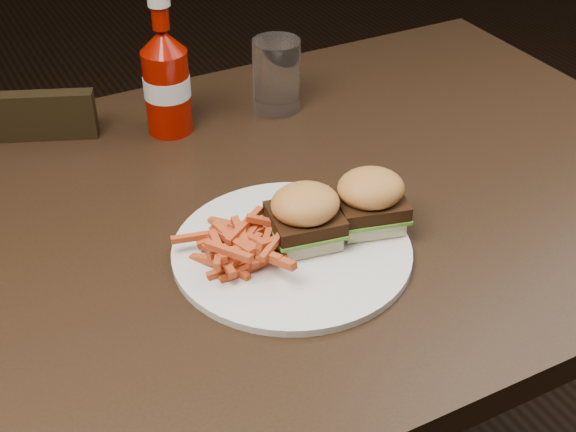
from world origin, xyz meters
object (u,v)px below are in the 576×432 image
chair_far (38,244)px  dining_table (286,209)px  plate (292,251)px  tumbler (277,76)px  ketchup_bottle (168,94)px

chair_far → dining_table: bearing=141.0°
plate → tumbler: tumbler is taller
plate → tumbler: size_ratio=2.46×
dining_table → plate: (-0.05, -0.11, 0.03)m
chair_far → plate: bearing=132.3°
ketchup_bottle → tumbler: 0.18m
chair_far → tumbler: 0.59m
tumbler → dining_table: bearing=-114.2°
dining_table → tumbler: (0.10, 0.23, 0.08)m
dining_table → chair_far: bearing=118.3°
tumbler → chair_far: bearing=144.4°
ketchup_bottle → tumbler: size_ratio=1.15×
ketchup_bottle → tumbler: bearing=-3.8°
chair_far → plate: size_ratio=1.27×
dining_table → plate: 0.13m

